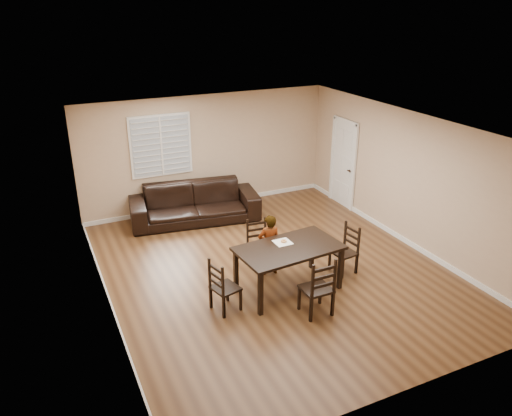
# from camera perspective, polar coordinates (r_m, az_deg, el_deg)

# --- Properties ---
(ground) EXTENTS (7.00, 7.00, 0.00)m
(ground) POSITION_cam_1_polar(r_m,az_deg,el_deg) (9.41, 2.05, -7.07)
(ground) COLOR brown
(ground) RESTS_ON ground
(room) EXTENTS (6.04, 7.04, 2.72)m
(room) POSITION_cam_1_polar(r_m,az_deg,el_deg) (8.82, 1.89, 3.74)
(room) COLOR tan
(room) RESTS_ON ground
(dining_table) EXTENTS (1.84, 1.14, 0.83)m
(dining_table) POSITION_cam_1_polar(r_m,az_deg,el_deg) (8.48, 3.78, -4.98)
(dining_table) COLOR black
(dining_table) RESTS_ON ground
(chair_near) EXTENTS (0.44, 0.42, 0.90)m
(chair_near) POSITION_cam_1_polar(r_m,az_deg,el_deg) (9.47, 0.16, -4.04)
(chair_near) COLOR black
(chair_near) RESTS_ON ground
(chair_far) EXTENTS (0.46, 0.43, 1.02)m
(chair_far) POSITION_cam_1_polar(r_m,az_deg,el_deg) (7.97, 7.39, -9.43)
(chair_far) COLOR black
(chair_far) RESTS_ON ground
(chair_left) EXTENTS (0.48, 0.50, 0.92)m
(chair_left) POSITION_cam_1_polar(r_m,az_deg,el_deg) (8.06, -4.16, -9.24)
(chair_left) COLOR black
(chair_left) RESTS_ON ground
(chair_right) EXTENTS (0.44, 0.46, 0.92)m
(chair_right) POSITION_cam_1_polar(r_m,az_deg,el_deg) (9.36, 10.50, -4.74)
(chair_right) COLOR black
(chair_right) RESTS_ON ground
(child) EXTENTS (0.45, 0.32, 1.16)m
(child) POSITION_cam_1_polar(r_m,az_deg,el_deg) (9.03, 1.52, -4.24)
(child) COLOR gray
(child) RESTS_ON ground
(napkin) EXTENTS (0.29, 0.29, 0.00)m
(napkin) POSITION_cam_1_polar(r_m,az_deg,el_deg) (8.59, 3.06, -3.93)
(napkin) COLOR beige
(napkin) RESTS_ON dining_table
(donut) EXTENTS (0.11, 0.11, 0.04)m
(donut) POSITION_cam_1_polar(r_m,az_deg,el_deg) (8.59, 3.19, -3.77)
(donut) COLOR #C58446
(donut) RESTS_ON napkin
(sofa) EXTENTS (2.99, 1.54, 0.83)m
(sofa) POSITION_cam_1_polar(r_m,az_deg,el_deg) (11.35, -7.04, 0.55)
(sofa) COLOR black
(sofa) RESTS_ON ground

